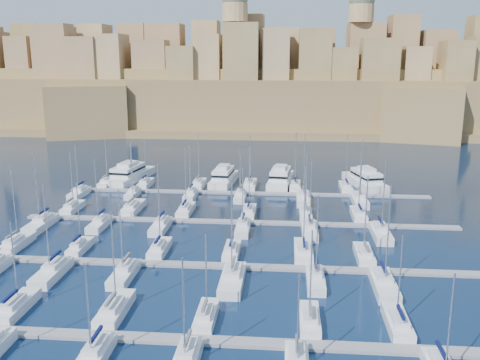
# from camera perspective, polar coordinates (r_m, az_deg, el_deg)

# --- Properties ---
(ground) EXTENTS (600.00, 600.00, 0.00)m
(ground) POSITION_cam_1_polar(r_m,az_deg,el_deg) (94.51, -0.82, -6.48)
(ground) COLOR black
(ground) RESTS_ON ground
(pontoon_near) EXTENTS (84.00, 2.00, 0.40)m
(pontoon_near) POSITION_cam_1_polar(r_m,az_deg,el_deg) (63.76, -4.07, -16.72)
(pontoon_near) COLOR slate
(pontoon_near) RESTS_ON ground
(pontoon_mid_near) EXTENTS (84.00, 2.00, 0.40)m
(pontoon_mid_near) POSITION_cam_1_polar(r_m,az_deg,el_deg) (83.32, -1.67, -9.15)
(pontoon_mid_near) COLOR slate
(pontoon_mid_near) RESTS_ON ground
(pontoon_mid_far) EXTENTS (84.00, 2.00, 0.40)m
(pontoon_mid_far) POSITION_cam_1_polar(r_m,az_deg,el_deg) (103.86, -0.26, -4.51)
(pontoon_mid_far) COLOR slate
(pontoon_mid_far) RESTS_ON ground
(pontoon_far) EXTENTS (84.00, 2.00, 0.40)m
(pontoon_far) POSITION_cam_1_polar(r_m,az_deg,el_deg) (124.90, 0.67, -1.41)
(pontoon_far) COLOR slate
(pontoon_far) RESTS_ON ground
(sailboat_1) EXTENTS (2.62, 8.72, 12.13)m
(sailboat_1) POSITION_cam_1_polar(r_m,az_deg,el_deg) (75.46, -22.74, -12.33)
(sailboat_1) COLOR silver
(sailboat_1) RESTS_ON ground
(sailboat_2) EXTENTS (2.80, 9.34, 16.04)m
(sailboat_2) POSITION_cam_1_polar(r_m,az_deg,el_deg) (70.91, -13.21, -13.26)
(sailboat_2) COLOR silver
(sailboat_2) RESTS_ON ground
(sailboat_3) EXTENTS (2.35, 7.83, 11.41)m
(sailboat_3) POSITION_cam_1_polar(r_m,az_deg,el_deg) (67.71, -3.63, -14.31)
(sailboat_3) COLOR silver
(sailboat_3) RESTS_ON ground
(sailboat_4) EXTENTS (2.44, 8.13, 12.33)m
(sailboat_4) POSITION_cam_1_polar(r_m,az_deg,el_deg) (67.26, 7.44, -14.59)
(sailboat_4) COLOR silver
(sailboat_4) RESTS_ON ground
(sailboat_5) EXTENTS (2.57, 8.58, 11.88)m
(sailboat_5) POSITION_cam_1_polar(r_m,az_deg,el_deg) (68.75, 16.46, -14.41)
(sailboat_5) COLOR silver
(sailboat_5) RESTS_ON ground
(sailboat_8) EXTENTS (2.55, 8.49, 11.90)m
(sailboat_8) POSITION_cam_1_polar(r_m,az_deg,el_deg) (61.78, -15.36, -17.73)
(sailboat_8) COLOR silver
(sailboat_8) RESTS_ON ground
(sailboat_12) EXTENTS (2.69, 8.97, 14.49)m
(sailboat_12) POSITION_cam_1_polar(r_m,az_deg,el_deg) (98.60, -22.74, -6.25)
(sailboat_12) COLOR silver
(sailboat_12) RESTS_ON ground
(sailboat_13) EXTENTS (2.26, 7.52, 11.94)m
(sailboat_13) POSITION_cam_1_polar(r_m,az_deg,el_deg) (93.32, -16.71, -6.87)
(sailboat_13) COLOR silver
(sailboat_13) RESTS_ON ground
(sailboat_14) EXTENTS (2.53, 8.44, 13.46)m
(sailboat_14) POSITION_cam_1_polar(r_m,az_deg,el_deg) (89.74, -8.58, -7.24)
(sailboat_14) COLOR silver
(sailboat_14) RESTS_ON ground
(sailboat_15) EXTENTS (2.45, 8.18, 12.57)m
(sailboat_15) POSITION_cam_1_polar(r_m,az_deg,el_deg) (87.66, -0.88, -7.61)
(sailboat_15) COLOR silver
(sailboat_15) RESTS_ON ground
(sailboat_16) EXTENTS (2.96, 9.88, 15.02)m
(sailboat_16) POSITION_cam_1_polar(r_m,az_deg,el_deg) (88.07, 6.78, -7.58)
(sailboat_16) COLOR silver
(sailboat_16) RESTS_ON ground
(sailboat_17) EXTENTS (2.63, 8.76, 13.88)m
(sailboat_17) POSITION_cam_1_polar(r_m,az_deg,el_deg) (88.43, 13.10, -7.77)
(sailboat_17) COLOR silver
(sailboat_17) RESTS_ON ground
(sailboat_19) EXTENTS (2.92, 9.74, 14.43)m
(sailboat_19) POSITION_cam_1_polar(r_m,az_deg,el_deg) (84.48, -19.40, -9.22)
(sailboat_19) COLOR silver
(sailboat_19) RESTS_ON ground
(sailboat_20) EXTENTS (2.70, 9.00, 13.88)m
(sailboat_20) POSITION_cam_1_polar(r_m,az_deg,el_deg) (81.07, -12.24, -9.72)
(sailboat_20) COLOR silver
(sailboat_20) RESTS_ON ground
(sailboat_21) EXTENTS (3.16, 10.55, 14.65)m
(sailboat_21) POSITION_cam_1_polar(r_m,az_deg,el_deg) (77.30, -0.82, -10.56)
(sailboat_21) COLOR silver
(sailboat_21) RESTS_ON ground
(sailboat_22) EXTENTS (2.53, 8.43, 13.39)m
(sailboat_22) POSITION_cam_1_polar(r_m,az_deg,el_deg) (78.05, 8.05, -10.48)
(sailboat_22) COLOR silver
(sailboat_22) RESTS_ON ground
(sailboat_23) EXTENTS (3.00, 10.01, 15.47)m
(sailboat_23) POSITION_cam_1_polar(r_m,az_deg,el_deg) (78.44, 15.09, -10.68)
(sailboat_23) COLOR silver
(sailboat_23) RESTS_ON ground
(sailboat_24) EXTENTS (2.49, 8.31, 12.91)m
(sailboat_24) POSITION_cam_1_polar(r_m,az_deg,el_deg) (116.80, -17.42, -2.83)
(sailboat_24) COLOR silver
(sailboat_24) RESTS_ON ground
(sailboat_25) EXTENTS (2.99, 9.97, 15.01)m
(sailboat_25) POSITION_cam_1_polar(r_m,az_deg,el_deg) (113.38, -11.36, -2.93)
(sailboat_25) COLOR silver
(sailboat_25) RESTS_ON ground
(sailboat_26) EXTENTS (2.67, 8.90, 13.91)m
(sailboat_26) POSITION_cam_1_polar(r_m,az_deg,el_deg) (110.28, -5.81, -3.21)
(sailboat_26) COLOR silver
(sailboat_26) RESTS_ON ground
(sailboat_27) EXTENTS (2.54, 8.46, 14.33)m
(sailboat_27) POSITION_cam_1_polar(r_m,az_deg,el_deg) (108.43, 0.96, -3.43)
(sailboat_27) COLOR silver
(sailboat_27) RESTS_ON ground
(sailboat_28) EXTENTS (2.40, 8.01, 13.17)m
(sailboat_28) POSITION_cam_1_polar(r_m,az_deg,el_deg) (108.05, 7.01, -3.60)
(sailboat_28) COLOR silver
(sailboat_28) RESTS_ON ground
(sailboat_29) EXTENTS (2.64, 8.80, 13.60)m
(sailboat_29) POSITION_cam_1_polar(r_m,az_deg,el_deg) (109.33, 12.53, -3.62)
(sailboat_29) COLOR silver
(sailboat_29) RESTS_ON ground
(sailboat_30) EXTENTS (3.01, 10.04, 14.65)m
(sailboat_30) POSITION_cam_1_polar(r_m,az_deg,el_deg) (107.93, -20.44, -4.37)
(sailboat_30) COLOR silver
(sailboat_30) RESTS_ON ground
(sailboat_31) EXTENTS (2.52, 8.41, 13.59)m
(sailboat_31) POSITION_cam_1_polar(r_m,az_deg,el_deg) (104.44, -14.76, -4.55)
(sailboat_31) COLOR silver
(sailboat_31) RESTS_ON ground
(sailboat_32) EXTENTS (2.67, 8.89, 12.96)m
(sailboat_32) POSITION_cam_1_polar(r_m,az_deg,el_deg) (100.90, -8.47, -4.88)
(sailboat_32) COLOR silver
(sailboat_32) RESTS_ON ground
(sailboat_33) EXTENTS (2.50, 8.32, 12.56)m
(sailboat_33) POSITION_cam_1_polar(r_m,az_deg,el_deg) (98.80, 0.32, -5.14)
(sailboat_33) COLOR silver
(sailboat_33) RESTS_ON ground
(sailboat_34) EXTENTS (2.80, 9.33, 14.01)m
(sailboat_34) POSITION_cam_1_polar(r_m,az_deg,el_deg) (98.12, 7.42, -5.37)
(sailboat_34) COLOR silver
(sailboat_34) RESTS_ON ground
(sailboat_35) EXTENTS (2.95, 9.84, 14.58)m
(sailboat_35) POSITION_cam_1_polar(r_m,az_deg,el_deg) (99.27, 14.78, -5.49)
(sailboat_35) COLOR silver
(sailboat_35) RESTS_ON ground
(sailboat_36) EXTENTS (2.39, 7.97, 12.34)m
(sailboat_36) POSITION_cam_1_polar(r_m,az_deg,el_deg) (136.55, -14.03, -0.30)
(sailboat_36) COLOR silver
(sailboat_36) RESTS_ON ground
(sailboat_37) EXTENTS (2.49, 8.31, 11.98)m
(sailboat_37) POSITION_cam_1_polar(r_m,az_deg,el_deg) (133.84, -10.04, -0.37)
(sailboat_37) COLOR silver
(sailboat_37) RESTS_ON ground
(sailboat_38) EXTENTS (2.70, 9.01, 13.29)m
(sailboat_38) POSITION_cam_1_polar(r_m,az_deg,el_deg) (131.39, -4.44, -0.46)
(sailboat_38) COLOR silver
(sailboat_38) RESTS_ON ground
(sailboat_39) EXTENTS (2.91, 9.71, 13.28)m
(sailboat_39) POSITION_cam_1_polar(r_m,az_deg,el_deg) (130.28, 1.06, -0.53)
(sailboat_39) COLOR silver
(sailboat_39) RESTS_ON ground
(sailboat_40) EXTENTS (2.69, 8.97, 14.19)m
(sailboat_40) POSITION_cam_1_polar(r_m,az_deg,el_deg) (129.65, 5.88, -0.67)
(sailboat_40) COLOR silver
(sailboat_40) RESTS_ON ground
(sailboat_41) EXTENTS (2.66, 8.87, 13.82)m
(sailboat_41) POSITION_cam_1_polar(r_m,az_deg,el_deg) (130.38, 11.21, -0.79)
(sailboat_41) COLOR silver
(sailboat_41) RESTS_ON ground
(sailboat_42) EXTENTS (2.60, 8.66, 12.32)m
(sailboat_42) POSITION_cam_1_polar(r_m,az_deg,el_deg) (128.44, -16.77, -1.33)
(sailboat_42) COLOR silver
(sailboat_42) RESTS_ON ground
(sailboat_43) EXTENTS (2.20, 7.32, 12.66)m
(sailboat_43) POSITION_cam_1_polar(r_m,az_deg,el_deg) (125.00, -11.36, -1.41)
(sailboat_43) COLOR silver
(sailboat_43) RESTS_ON ground
(sailboat_44) EXTENTS (2.37, 7.90, 12.63)m
(sailboat_44) POSITION_cam_1_polar(r_m,az_deg,el_deg) (121.65, -5.29, -1.61)
(sailboat_44) COLOR silver
(sailboat_44) RESTS_ON ground
(sailboat_45) EXTENTS (2.45, 8.16, 11.93)m
(sailboat_45) POSITION_cam_1_polar(r_m,az_deg,el_deg) (120.06, 0.03, -1.76)
(sailboat_45) COLOR silver
(sailboat_45) RESTS_ON ground
(sailboat_46) EXTENTS (2.97, 9.92, 15.39)m
(sailboat_46) POSITION_cam_1_polar(r_m,az_deg,el_deg) (118.85, 6.77, -1.99)
(sailboat_46) COLOR silver
(sailboat_46) RESTS_ON ground
(sailboat_47) EXTENTS (3.08, 10.28, 14.65)m
(sailboat_47) POSITION_cam_1_polar(r_m,az_deg,el_deg) (119.71, 12.61, -2.12)
(sailboat_47) COLOR silver
(sailboat_47) RESTS_ON ground
(motor_yacht_a) EXTENTS (8.98, 20.12, 5.25)m
(motor_yacht_a) POSITION_cam_1_polar(r_m,az_deg,el_deg) (140.59, -11.72, 0.64)
(motor_yacht_a) COLOR silver
(motor_yacht_a) RESTS_ON ground
(motor_yacht_b) EXTENTS (6.12, 16.20, 5.25)m
(motor_yacht_b) POSITION_cam_1_polar(r_m,az_deg,el_deg) (133.94, -1.75, 0.28)
(motor_yacht_b) COLOR silver
(motor_yacht_b) RESTS_ON ground
(motor_yacht_c) EXTENTS (6.74, 17.47, 5.25)m
(motor_yacht_c) POSITION_cam_1_polar(r_m,az_deg,el_deg) (133.61, 4.34, 0.22)
(motor_yacht_c) COLOR silver
(motor_yacht_c) RESTS_ON ground
(motor_yacht_d) EXTENTS (9.64, 17.98, 5.25)m
(motor_yacht_d) POSITION_cam_1_polar(r_m,az_deg,el_deg) (135.11, 13.21, 0.04)
(motor_yacht_d) COLOR silver
(motor_yacht_d) RESTS_ON ground
(fortified_city) EXTENTS (460.00, 108.95, 59.52)m
(fortified_city) POSITION_cam_1_polar(r_m,az_deg,el_deg) (244.45, 2.88, 9.33)
(fortified_city) COLOR brown
(fortified_city) RESTS_ON ground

